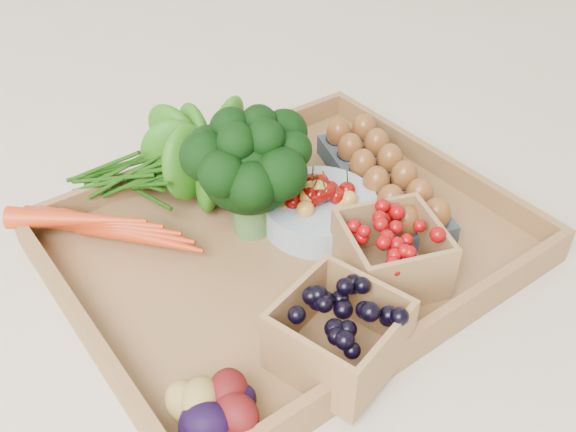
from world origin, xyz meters
TOP-DOWN VIEW (x-y plane):
  - ground at (0.00, 0.00)m, footprint 4.00×4.00m
  - tray at (0.00, 0.00)m, footprint 0.55×0.45m
  - carrots at (-0.18, 0.13)m, footprint 0.19×0.14m
  - lettuce at (-0.01, 0.16)m, footprint 0.13×0.13m
  - broccoli at (-0.02, 0.05)m, footprint 0.16×0.16m
  - cherry_bowl at (0.06, 0.01)m, footprint 0.15×0.15m
  - egg_carton at (0.17, 0.01)m, footprint 0.17×0.28m
  - potatoes at (-0.21, -0.18)m, footprint 0.12×0.12m
  - punnet_blackberry at (-0.07, -0.18)m, footprint 0.14×0.14m
  - punnet_raspberry at (0.06, -0.12)m, footprint 0.14×0.14m

SIDE VIEW (x-z plane):
  - ground at x=0.00m, z-range 0.00..0.00m
  - tray at x=0.00m, z-range 0.00..0.01m
  - egg_carton at x=0.17m, z-range 0.01..0.05m
  - cherry_bowl at x=0.06m, z-range 0.01..0.05m
  - carrots at x=-0.18m, z-range 0.01..0.06m
  - potatoes at x=-0.21m, z-range 0.01..0.08m
  - punnet_raspberry at x=0.06m, z-range 0.01..0.09m
  - punnet_blackberry at x=-0.07m, z-range 0.01..0.09m
  - broccoli at x=-0.02m, z-range 0.02..0.14m
  - lettuce at x=-0.01m, z-range 0.02..0.15m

